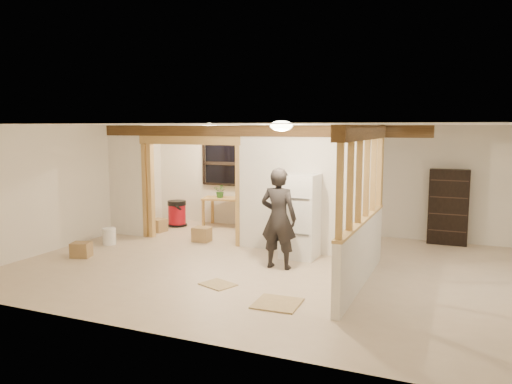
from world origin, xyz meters
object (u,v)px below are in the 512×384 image
at_px(refrigerator, 300,216).
at_px(work_table, 227,212).
at_px(bookshelf, 448,207).
at_px(shop_vac, 177,213).
at_px(woman, 279,218).

distance_m(refrigerator, work_table, 3.35).
bearing_deg(bookshelf, shop_vac, -174.82).
height_order(refrigerator, bookshelf, refrigerator).
relative_size(woman, work_table, 1.54).
bearing_deg(work_table, woman, -62.00).
relative_size(refrigerator, work_table, 1.38).
distance_m(refrigerator, shop_vac, 4.13).
relative_size(work_table, bookshelf, 0.73).
distance_m(work_table, bookshelf, 5.14).
relative_size(refrigerator, woman, 0.90).
relative_size(woman, bookshelf, 1.12).
xyz_separation_m(woman, bookshelf, (2.65, 3.07, -0.09)).
height_order(shop_vac, bookshelf, bookshelf).
bearing_deg(shop_vac, refrigerator, -23.82).
xyz_separation_m(woman, work_table, (-2.46, 2.94, -0.52)).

